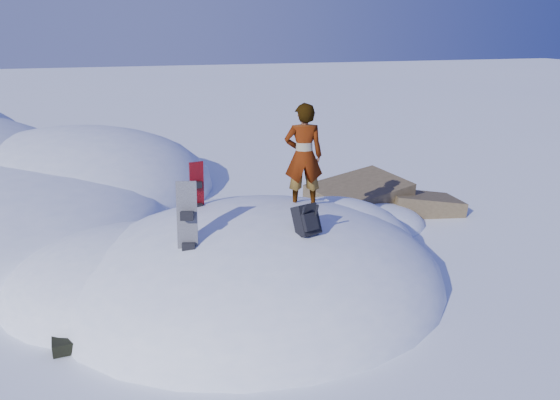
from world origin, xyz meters
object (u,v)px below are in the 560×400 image
object	(u,v)px
snowboard_red	(197,198)
backpack	(307,220)
snowboard_dark	(188,234)
person	(304,156)

from	to	relation	value
snowboard_red	backpack	world-z (taller)	snowboard_red
snowboard_dark	person	size ratio (longest dim) A/B	0.86
snowboard_dark	person	world-z (taller)	person
snowboard_red	snowboard_dark	bearing A→B (deg)	-113.50
snowboard_red	backpack	distance (m)	2.37
backpack	person	xyz separation A→B (m)	(0.43, 1.42, 0.71)
snowboard_dark	backpack	size ratio (longest dim) A/B	2.80
snowboard_red	person	world-z (taller)	person
snowboard_red	backpack	size ratio (longest dim) A/B	2.38
snowboard_red	snowboard_dark	xyz separation A→B (m)	(-0.41, -1.70, -0.03)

